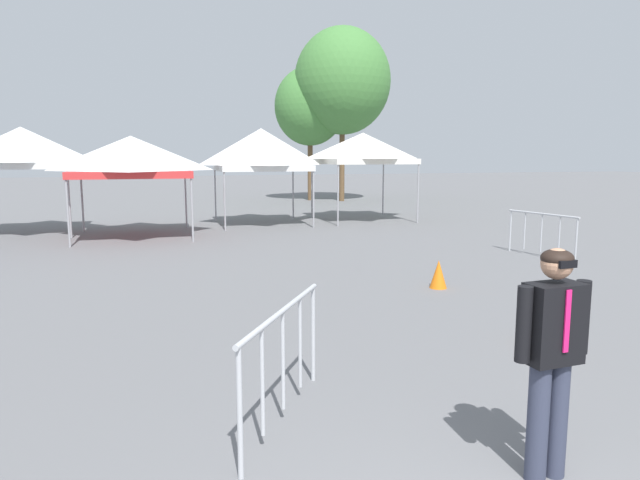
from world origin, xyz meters
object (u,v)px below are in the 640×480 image
person_foreground (552,347)px  traffic_cone_lot_center (537,326)px  canopy_tent_far_right (261,150)px  crowd_barrier_mid_lot (542,226)px  crowd_barrier_by_lift (283,343)px  tree_behind_tents_center (342,81)px  tree_behind_tents_left (310,106)px  canopy_tent_left_of_center (131,157)px  traffic_cone_near_barrier (438,274)px  canopy_tent_behind_right (22,148)px  canopy_tent_center (363,148)px

person_foreground → traffic_cone_lot_center: size_ratio=3.72×
canopy_tent_far_right → crowd_barrier_mid_lot: (5.04, -8.68, -1.90)m
person_foreground → crowd_barrier_by_lift: (-1.67, 1.53, -0.28)m
tree_behind_tents_center → tree_behind_tents_left: (-1.47, 1.07, -1.26)m
tree_behind_tents_left → traffic_cone_lot_center: bearing=-100.0°
canopy_tent_left_of_center → crowd_barrier_mid_lot: canopy_tent_left_of_center is taller
tree_behind_tents_left → traffic_cone_near_barrier: size_ratio=13.66×
tree_behind_tents_center → tree_behind_tents_left: size_ratio=1.27×
tree_behind_tents_left → crowd_barrier_mid_lot: bearing=-89.5°
tree_behind_tents_center → canopy_tent_left_of_center: bearing=-134.0°
crowd_barrier_by_lift → crowd_barrier_mid_lot: bearing=38.9°
canopy_tent_behind_right → canopy_tent_far_right: (7.61, 0.18, -0.03)m
canopy_tent_center → traffic_cone_lot_center: size_ratio=6.88×
person_foreground → tree_behind_tents_left: 27.95m
canopy_tent_left_of_center → traffic_cone_near_barrier: canopy_tent_left_of_center is taller
tree_behind_tents_left → traffic_cone_near_barrier: 21.95m
tree_behind_tents_left → canopy_tent_far_right: bearing=-115.7°
canopy_tent_left_of_center → traffic_cone_lot_center: bearing=-67.6°
canopy_tent_far_right → tree_behind_tents_center: tree_behind_tents_center is taller
person_foreground → crowd_barrier_mid_lot: person_foreground is taller
canopy_tent_center → crowd_barrier_mid_lot: (1.09, -8.86, -1.96)m
canopy_tent_center → crowd_barrier_mid_lot: canopy_tent_center is taller
canopy_tent_behind_right → tree_behind_tents_center: bearing=33.6°
crowd_barrier_mid_lot → tree_behind_tents_left: bearing=90.5°
canopy_tent_center → traffic_cone_lot_center: 14.89m
tree_behind_tents_center → traffic_cone_lot_center: (-5.74, -23.23, -6.10)m
canopy_tent_behind_right → traffic_cone_lot_center: size_ratio=6.95×
canopy_tent_behind_right → canopy_tent_left_of_center: canopy_tent_behind_right is taller
canopy_tent_left_of_center → person_foreground: 15.13m
canopy_tent_left_of_center → tree_behind_tents_center: (10.73, 11.09, 3.92)m
tree_behind_tents_left → traffic_cone_lot_center: 25.13m
crowd_barrier_mid_lot → traffic_cone_lot_center: (-4.42, -5.44, -0.51)m
canopy_tent_far_right → canopy_tent_center: canopy_tent_far_right is taller
canopy_tent_far_right → tree_behind_tents_left: tree_behind_tents_left is taller
traffic_cone_near_barrier → tree_behind_tents_center: bearing=75.0°
tree_behind_tents_center → person_foreground: bearing=-106.7°
canopy_tent_center → traffic_cone_near_barrier: canopy_tent_center is taller
person_foreground → tree_behind_tents_left: bearing=76.9°
canopy_tent_left_of_center → tree_behind_tents_left: (9.26, 12.16, 2.66)m
tree_behind_tents_center → traffic_cone_lot_center: 24.69m
crowd_barrier_by_lift → crowd_barrier_mid_lot: (8.11, 6.55, 0.00)m
canopy_tent_behind_right → crowd_barrier_by_lift: (4.54, -15.04, -1.93)m
canopy_tent_left_of_center → traffic_cone_lot_center: size_ratio=7.34×
person_foreground → crowd_barrier_by_lift: 2.28m
canopy_tent_center → person_foreground: canopy_tent_center is taller
canopy_tent_left_of_center → traffic_cone_lot_center: canopy_tent_left_of_center is taller
canopy_tent_center → tree_behind_tents_center: bearing=74.9°
crowd_barrier_mid_lot → canopy_tent_center: bearing=97.0°
canopy_tent_behind_right → tree_behind_tents_left: tree_behind_tents_left is taller
canopy_tent_behind_right → traffic_cone_near_barrier: (8.60, -10.70, -2.42)m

